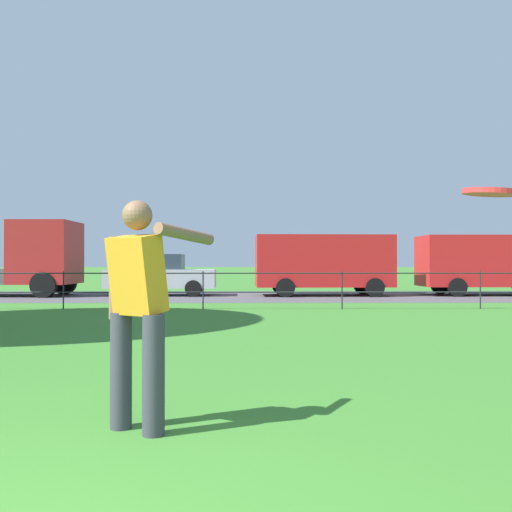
# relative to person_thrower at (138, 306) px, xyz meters

# --- Properties ---
(street_strip) EXTENTS (80.00, 6.92, 0.01)m
(street_strip) POSITION_rel_person_thrower_xyz_m (-0.43, 16.42, -0.91)
(street_strip) COLOR #4C4C51
(street_strip) RESTS_ON ground
(park_fence) EXTENTS (29.44, 0.04, 1.00)m
(park_fence) POSITION_rel_person_thrower_xyz_m (-0.43, 10.70, -0.24)
(park_fence) COLOR #232328
(park_fence) RESTS_ON ground
(person_thrower) EXTENTS (0.77, 0.67, 1.69)m
(person_thrower) POSITION_rel_person_thrower_xyz_m (0.00, 0.00, 0.00)
(person_thrower) COLOR #383842
(person_thrower) RESTS_ON ground
(frisbee) EXTENTS (0.38, 0.38, 0.05)m
(frisbee) POSITION_rel_person_thrower_xyz_m (1.99, -1.42, 0.66)
(frisbee) COLOR red
(flatbed_truck_center) EXTENTS (7.33, 2.50, 2.75)m
(flatbed_truck_center) POSITION_rel_person_thrower_xyz_m (-8.19, 16.66, 0.31)
(flatbed_truck_center) COLOR #B22323
(flatbed_truck_center) RESTS_ON ground
(car_silver_left) EXTENTS (4.04, 1.89, 1.54)m
(car_silver_left) POSITION_rel_person_thrower_xyz_m (-2.53, 16.82, -0.13)
(car_silver_left) COLOR #B7BABF
(car_silver_left) RESTS_ON ground
(panel_van_far_left) EXTENTS (5.06, 2.22, 2.24)m
(panel_van_far_left) POSITION_rel_person_thrower_xyz_m (3.55, 16.74, 0.36)
(panel_van_far_left) COLOR red
(panel_van_far_left) RESTS_ON ground
(panel_van_far_right) EXTENTS (5.01, 2.13, 2.24)m
(panel_van_far_right) POSITION_rel_person_thrower_xyz_m (9.79, 16.93, 0.36)
(panel_van_far_right) COLOR red
(panel_van_far_right) RESTS_ON ground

